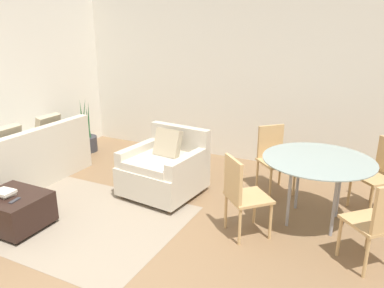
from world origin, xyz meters
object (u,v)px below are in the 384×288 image
(potted_plant, at_px, (86,140))
(dining_table, at_px, (318,165))
(armchair, at_px, (165,169))
(dining_chair_far_right, at_px, (381,170))
(dining_chair_far_left, at_px, (274,154))
(ottoman, at_px, (14,209))
(tv_remote_primary, at_px, (15,200))
(dining_chair_near_left, at_px, (241,192))
(dining_chair_near_right, at_px, (380,219))
(book_stack, at_px, (5,193))
(couch, at_px, (28,161))

(potted_plant, xyz_separation_m, dining_table, (4.10, -0.79, 0.50))
(armchair, xyz_separation_m, dining_chair_far_right, (2.59, 0.77, 0.17))
(dining_chair_far_left, bearing_deg, ottoman, -135.54)
(potted_plant, height_order, dining_chair_far_right, potted_plant)
(tv_remote_primary, xyz_separation_m, dining_chair_near_left, (2.19, 1.05, 0.12))
(dining_chair_near_left, bearing_deg, dining_chair_near_right, 0.00)
(armchair, xyz_separation_m, dining_chair_near_left, (1.27, -0.56, 0.17))
(dining_chair_near_right, distance_m, dining_chair_far_left, 1.87)
(potted_plant, bearing_deg, dining_chair_far_left, -2.22)
(tv_remote_primary, height_order, dining_table, dining_table)
(armchair, height_order, dining_table, armchair)
(book_stack, relative_size, dining_chair_far_right, 0.24)
(dining_table, bearing_deg, dining_chair_far_right, 45.00)
(dining_chair_near_left, bearing_deg, dining_chair_far_right, 45.00)
(dining_chair_near_left, distance_m, dining_chair_far_left, 1.32)
(couch, distance_m, dining_chair_near_right, 4.59)
(tv_remote_primary, bearing_deg, couch, 134.80)
(couch, bearing_deg, dining_chair_near_left, -0.50)
(potted_plant, relative_size, dining_chair_near_right, 1.08)
(dining_table, bearing_deg, dining_chair_near_right, -45.00)
(tv_remote_primary, height_order, dining_chair_near_left, dining_chair_near_left)
(book_stack, distance_m, dining_chair_near_right, 3.85)
(dining_chair_far_right, bearing_deg, dining_chair_near_left, -135.00)
(couch, height_order, potted_plant, potted_plant)
(ottoman, xyz_separation_m, potted_plant, (-1.10, 2.43, -0.02))
(dining_table, distance_m, dining_chair_far_right, 0.95)
(dining_chair_near_left, bearing_deg, couch, 179.50)
(book_stack, distance_m, tv_remote_primary, 0.21)
(couch, height_order, tv_remote_primary, couch)
(dining_chair_near_right, bearing_deg, dining_chair_far_right, 90.00)
(ottoman, distance_m, dining_chair_far_right, 4.33)
(armchair, xyz_separation_m, dining_chair_far_left, (1.27, 0.77, 0.17))
(dining_table, relative_size, dining_chair_far_left, 1.37)
(dining_chair_near_left, bearing_deg, tv_remote_primary, -154.30)
(dining_table, bearing_deg, armchair, -176.88)
(couch, xyz_separation_m, dining_chair_near_left, (3.26, -0.03, 0.21))
(dining_table, bearing_deg, dining_chair_near_left, -135.00)
(potted_plant, height_order, dining_chair_near_right, potted_plant)
(book_stack, bearing_deg, armchair, 54.25)
(couch, xyz_separation_m, dining_chair_far_left, (3.26, 1.29, 0.21))
(dining_chair_near_right, xyz_separation_m, dining_chair_far_right, (0.00, 1.32, 0.00))
(tv_remote_primary, bearing_deg, dining_chair_near_right, 16.70)
(dining_chair_far_left, relative_size, dining_chair_far_right, 1.00)
(couch, bearing_deg, dining_table, 9.16)
(dining_chair_near_right, bearing_deg, tv_remote_primary, -163.30)
(dining_chair_near_left, bearing_deg, book_stack, -157.14)
(armchair, bearing_deg, couch, -165.20)
(dining_table, bearing_deg, ottoman, -151.43)
(ottoman, height_order, dining_table, dining_table)
(armchair, bearing_deg, book_stack, -125.75)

